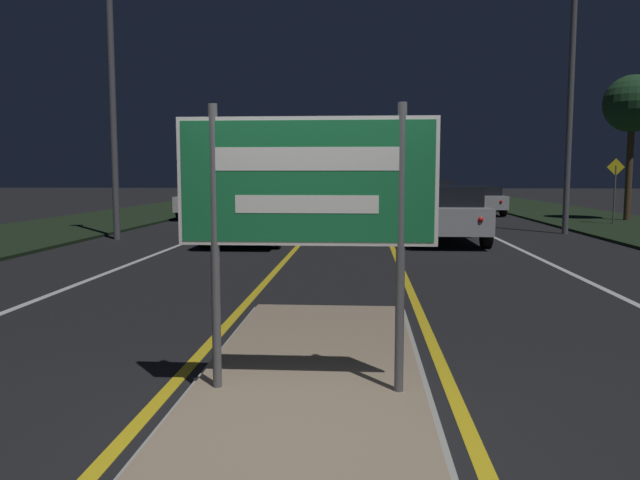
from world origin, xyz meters
TOP-DOWN VIEW (x-y plane):
  - ground_plane at (0.00, 0.00)m, footprint 160.00×160.00m
  - median_island at (0.00, 0.74)m, footprint 1.96×6.44m
  - verge_left at (-9.50, 20.00)m, footprint 5.00×100.00m
  - verge_right at (9.50, 20.00)m, footprint 5.00×100.00m
  - centre_line_yellow_left at (-1.17, 25.00)m, footprint 0.12×70.00m
  - centre_line_yellow_right at (1.17, 25.00)m, footprint 0.12×70.00m
  - lane_line_white_left at (-4.20, 25.00)m, footprint 0.12×70.00m
  - lane_line_white_right at (4.20, 25.00)m, footprint 0.12×70.00m
  - edge_line_white_left at (-7.20, 25.00)m, footprint 0.10×70.00m
  - edge_line_white_right at (7.20, 25.00)m, footprint 0.10×70.00m
  - highway_sign at (0.00, 0.74)m, footprint 1.99×0.07m
  - streetlight_left_near at (-6.34, 12.74)m, footprint 0.46×0.46m
  - streetlight_right_near at (6.57, 15.25)m, footprint 0.59×0.59m
  - car_receding_0 at (2.59, 12.61)m, footprint 1.92×4.45m
  - car_receding_1 at (5.63, 24.65)m, footprint 1.95×4.75m
  - car_receding_2 at (5.60, 38.61)m, footprint 1.99×4.81m
  - car_receding_3 at (5.57, 49.14)m, footprint 1.99×4.35m
  - car_approaching_0 at (-2.52, 12.25)m, footprint 1.96×4.37m
  - car_approaching_1 at (-5.82, 21.58)m, footprint 1.99×4.76m
  - warning_sign at (9.17, 18.30)m, footprint 0.60×0.06m
  - roadside_palm_right at (10.38, 20.15)m, footprint 2.10×2.10m

SIDE VIEW (x-z plane):
  - ground_plane at x=0.00m, z-range 0.00..0.00m
  - centre_line_yellow_left at x=-1.17m, z-range 0.00..0.01m
  - centre_line_yellow_right at x=1.17m, z-range 0.00..0.01m
  - lane_line_white_left at x=-4.20m, z-range 0.00..0.01m
  - lane_line_white_right at x=4.20m, z-range 0.00..0.01m
  - edge_line_white_left at x=-7.20m, z-range 0.00..0.01m
  - edge_line_white_right at x=7.20m, z-range 0.00..0.01m
  - verge_left at x=-9.50m, z-range 0.00..0.08m
  - verge_right at x=9.50m, z-range 0.00..0.08m
  - median_island at x=0.00m, z-range -0.01..0.09m
  - car_receding_1 at x=5.63m, z-range 0.05..1.34m
  - car_receding_3 at x=5.57m, z-range 0.06..1.43m
  - car_approaching_0 at x=-2.52m, z-range 0.05..1.48m
  - car_receding_2 at x=5.60m, z-range 0.05..1.50m
  - car_approaching_1 at x=-5.82m, z-range 0.05..1.53m
  - car_receding_0 at x=2.59m, z-range 0.05..1.54m
  - warning_sign at x=9.17m, z-range 0.31..2.58m
  - highway_sign at x=0.00m, z-range 0.53..2.74m
  - roadside_palm_right at x=10.38m, z-range 1.66..7.03m
  - streetlight_left_near at x=-6.34m, z-range 0.99..10.08m
  - streetlight_right_near at x=6.57m, z-range 1.62..10.35m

